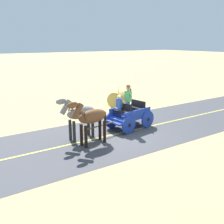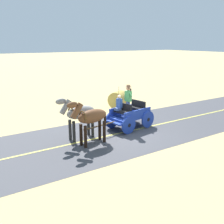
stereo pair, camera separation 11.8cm
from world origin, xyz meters
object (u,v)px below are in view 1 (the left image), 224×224
horse_off_side (79,114)px  hay_bale (117,99)px  horse_drawn_carriage (129,114)px  horse_near_side (91,118)px

horse_off_side → hay_bale: (4.28, -5.17, -0.72)m
horse_drawn_carriage → horse_off_side: bearing=90.7°
hay_bale → horse_off_side: bearing=129.7°
hay_bale → horse_near_side: bearing=136.0°
horse_drawn_carriage → horse_near_side: horse_drawn_carriage is taller
horse_near_side → horse_off_side: 0.92m
horse_off_side → horse_near_side: bearing=-170.4°
horse_off_side → horse_drawn_carriage: bearing=-89.3°
horse_drawn_carriage → horse_off_side: horse_drawn_carriage is taller
horse_drawn_carriage → horse_off_side: size_ratio=2.04×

